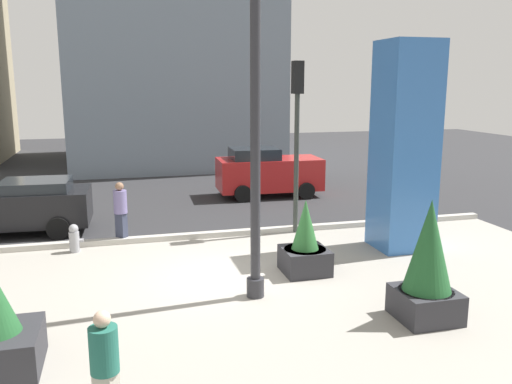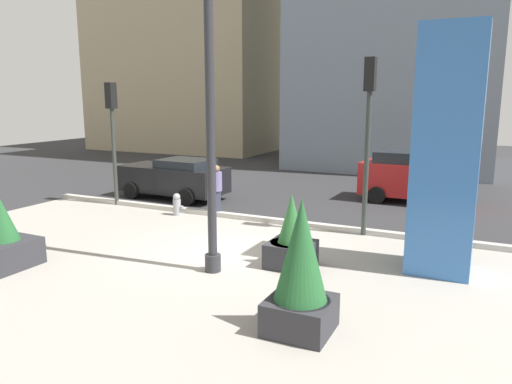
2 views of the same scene
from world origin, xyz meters
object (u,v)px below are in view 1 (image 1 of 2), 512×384
at_px(lamp_post, 255,125).
at_px(fire_hydrant, 74,238).
at_px(potted_plant_near_left, 428,265).
at_px(pedestrian_by_curb, 105,365).
at_px(traffic_light_far_side, 297,120).
at_px(car_curb_east, 17,206).
at_px(potted_plant_near_right, 305,246).
at_px(car_passing_lane, 267,172).
at_px(pedestrian_on_sidewalk, 121,209).
at_px(art_pillar_blue, 404,147).

bearing_deg(lamp_post, fire_hydrant, 133.09).
height_order(potted_plant_near_left, pedestrian_by_curb, potted_plant_near_left).
relative_size(fire_hydrant, pedestrian_by_curb, 0.47).
relative_size(traffic_light_far_side, car_curb_east, 1.15).
relative_size(potted_plant_near_right, traffic_light_far_side, 0.35).
distance_m(potted_plant_near_left, traffic_light_far_side, 6.65).
bearing_deg(pedestrian_by_curb, lamp_post, 51.84).
distance_m(potted_plant_near_left, fire_hydrant, 8.85).
xyz_separation_m(car_passing_lane, pedestrian_on_sidewalk, (-5.60, -5.02, -0.01)).
distance_m(art_pillar_blue, potted_plant_near_right, 3.92).
xyz_separation_m(traffic_light_far_side, car_passing_lane, (0.63, 5.24, -2.35)).
bearing_deg(potted_plant_near_right, art_pillar_blue, 21.39).
relative_size(car_passing_lane, car_curb_east, 0.94).
distance_m(lamp_post, potted_plant_near_right, 3.39).
relative_size(lamp_post, car_curb_east, 1.68).
relative_size(potted_plant_near_left, car_passing_lane, 0.57).
distance_m(potted_plant_near_left, pedestrian_by_curb, 5.96).
xyz_separation_m(lamp_post, car_passing_lane, (3.00, 9.65, -2.57)).
height_order(car_curb_east, pedestrian_by_curb, pedestrian_by_curb).
xyz_separation_m(art_pillar_blue, pedestrian_by_curb, (-7.47, -5.98, -1.81)).
distance_m(lamp_post, pedestrian_on_sidewalk, 5.91).
distance_m(traffic_light_far_side, car_curb_east, 8.50).
bearing_deg(potted_plant_near_left, car_curb_east, 135.31).
relative_size(traffic_light_far_side, pedestrian_on_sidewalk, 2.91).
bearing_deg(traffic_light_far_side, lamp_post, -118.24).
xyz_separation_m(art_pillar_blue, pedestrian_on_sidewalk, (-7.18, 2.33, -1.75)).
bearing_deg(potted_plant_near_right, lamp_post, -143.52).
height_order(fire_hydrant, pedestrian_on_sidewalk, pedestrian_on_sidewalk).
height_order(potted_plant_near_left, fire_hydrant, potted_plant_near_left).
relative_size(lamp_post, traffic_light_far_side, 1.46).
height_order(traffic_light_far_side, pedestrian_on_sidewalk, traffic_light_far_side).
bearing_deg(art_pillar_blue, fire_hydrant, 168.16).
bearing_deg(fire_hydrant, car_passing_lane, 39.46).
bearing_deg(fire_hydrant, lamp_post, -46.91).
height_order(potted_plant_near_right, fire_hydrant, potted_plant_near_right).
xyz_separation_m(potted_plant_near_right, pedestrian_on_sidewalk, (-4.06, 3.56, 0.28)).
relative_size(potted_plant_near_left, fire_hydrant, 3.05).
distance_m(potted_plant_near_left, car_curb_east, 11.68).
height_order(lamp_post, pedestrian_on_sidewalk, lamp_post).
xyz_separation_m(potted_plant_near_right, car_curb_east, (-6.98, 5.30, 0.16)).
bearing_deg(pedestrian_on_sidewalk, car_passing_lane, 41.86).
distance_m(potted_plant_near_right, pedestrian_by_curb, 6.45).
xyz_separation_m(potted_plant_near_right, car_passing_lane, (1.54, 8.57, 0.29)).
xyz_separation_m(art_pillar_blue, car_curb_east, (-10.10, 4.08, -1.88)).
height_order(traffic_light_far_side, car_curb_east, traffic_light_far_side).
bearing_deg(potted_plant_near_left, art_pillar_blue, 66.46).
bearing_deg(art_pillar_blue, potted_plant_near_right, -158.61).
bearing_deg(lamp_post, traffic_light_far_side, 61.76).
height_order(potted_plant_near_left, pedestrian_on_sidewalk, potted_plant_near_left).
height_order(car_curb_east, pedestrian_on_sidewalk, pedestrian_on_sidewalk).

